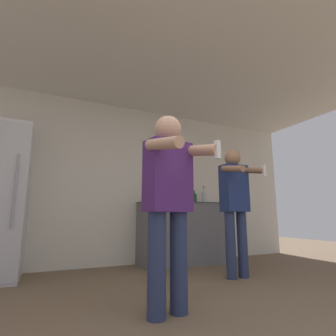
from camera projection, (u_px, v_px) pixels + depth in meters
wall_back at (111, 182)px, 4.16m from camera, size 7.00×0.06×2.55m
ceiling_slab at (142, 61)px, 3.15m from camera, size 7.00×3.25×0.05m
counter at (181, 233)px, 4.17m from camera, size 1.35×0.60×0.96m
bottle_tall_gin at (151, 195)px, 4.11m from camera, size 0.07×0.07×0.28m
bottle_short_whiskey at (194, 198)px, 4.42m from camera, size 0.09×0.09×0.22m
bottle_amber_bourbon at (185, 195)px, 4.36m from camera, size 0.07×0.07×0.34m
bottle_clear_vodka at (204, 197)px, 4.51m from camera, size 0.08×0.08×0.29m
person_woman_foreground at (169, 196)px, 2.11m from camera, size 0.51×0.56×1.58m
person_man_side at (235, 201)px, 3.32m from camera, size 0.39×0.50×1.60m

